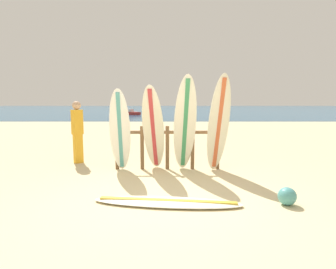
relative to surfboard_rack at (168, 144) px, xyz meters
The scene contains 11 objects.
ground_plane 2.35m from the surfboard_rack, 94.35° to the right, with size 120.00×120.00×0.00m, color beige.
ocean_water 55.75m from the surfboard_rack, 90.18° to the left, with size 120.00×80.00×0.01m, color #1E5984.
surfboard_rack is the anchor object (origin of this frame).
surfboard_leaning_far_left 1.19m from the surfboard_rack, 161.56° to the right, with size 0.52×0.79×1.94m.
surfboard_leaning_left 0.56m from the surfboard_rack, 140.16° to the right, with size 0.60×1.05×2.02m.
surfboard_leaning_center_left 0.69m from the surfboard_rack, 33.33° to the right, with size 0.60×0.84×2.25m.
surfboard_leaning_center 1.32m from the surfboard_rack, 17.11° to the right, with size 0.60×0.76×2.26m.
surfboard_lying_on_sand 2.37m from the surfboard_rack, 89.93° to the right, with size 2.46×0.77×0.08m.
beachgoer_standing 2.52m from the surfboard_rack, 164.02° to the left, with size 0.30×0.31×1.66m.
small_boat_offshore 28.02m from the surfboard_rack, 100.13° to the left, with size 3.14×2.43×0.71m.
beach_ball 3.06m from the surfboard_rack, 50.47° to the right, with size 0.29×0.29×0.29m, color teal.
Camera 1 is at (0.19, -4.26, 1.65)m, focal length 29.05 mm.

